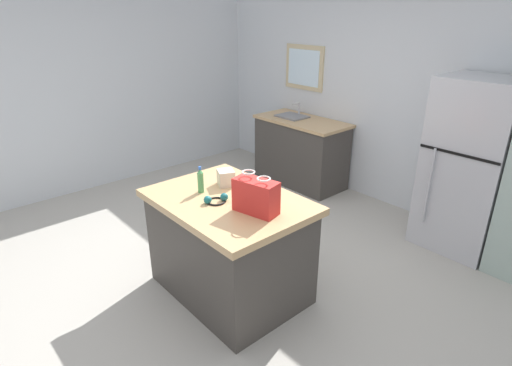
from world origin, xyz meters
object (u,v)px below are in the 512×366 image
Objects in this scene: kitchen_island at (229,246)px; shopping_bag at (256,196)px; ear_defenders at (216,200)px; small_box at (226,178)px; refrigerator at (469,167)px; bottle at (201,181)px.

shopping_bag is (0.33, 0.01, 0.57)m from kitchen_island.
kitchen_island is 6.81× the size of ear_defenders.
ear_defenders is (-0.34, -0.12, -0.11)m from shopping_bag.
refrigerator is at bearing 60.77° from small_box.
bottle reaches higher than small_box.
small_box is 0.35m from ear_defenders.
shopping_bag is at bearing -15.01° from small_box.
shopping_bag reaches higher than kitchen_island.
refrigerator is 8.99× the size of ear_defenders.
kitchen_island is 0.48m from ear_defenders.
small_box reaches higher than kitchen_island.
refrigerator is at bearing 74.61° from shopping_bag.
shopping_bag is 1.60× the size of bottle.
kitchen_island is 0.60m from bottle.
small_box is 0.25m from bottle.
small_box is (-0.23, 0.16, 0.51)m from kitchen_island.
ear_defenders reaches higher than kitchen_island.
bottle is at bearing -94.41° from small_box.
kitchen_island is 2.48m from refrigerator.
small_box is (-0.55, 0.15, -0.06)m from shopping_bag.
shopping_bag reaches higher than small_box.
bottle is (-0.25, -0.09, 0.54)m from kitchen_island.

